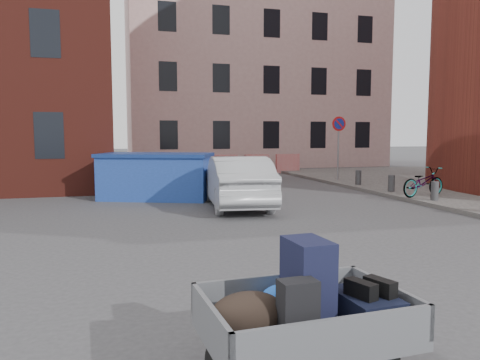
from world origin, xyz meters
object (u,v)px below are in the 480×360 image
object	(u,v)px
silver_car	(237,182)
bicycle	(423,182)
trailer	(303,314)
dumpster	(156,176)

from	to	relation	value
silver_car	bicycle	bearing A→B (deg)	-176.75
trailer	dumpster	xyz separation A→B (m)	(-0.12, 11.53, 0.12)
bicycle	trailer	bearing A→B (deg)	125.94
trailer	bicycle	bearing A→B (deg)	45.63
silver_car	bicycle	xyz separation A→B (m)	(5.89, -0.28, -0.15)
dumpster	trailer	bearing A→B (deg)	-67.95
trailer	silver_car	size ratio (longest dim) A/B	0.42
trailer	silver_car	distance (m)	9.48
trailer	dumpster	bearing A→B (deg)	87.19
dumpster	bicycle	world-z (taller)	dumpster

